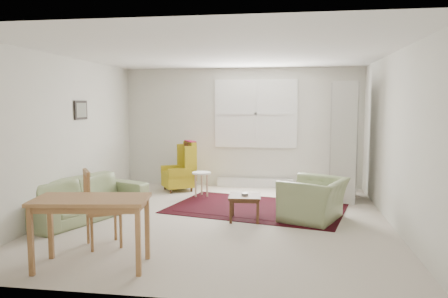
# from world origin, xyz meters

# --- Properties ---
(room) EXTENTS (5.04, 5.54, 2.51)m
(room) POSITION_xyz_m (0.02, 0.21, 1.26)
(room) COLOR beige
(room) RESTS_ON ground
(rug) EXTENTS (3.17, 2.42, 0.03)m
(rug) POSITION_xyz_m (0.48, 0.77, 0.01)
(rug) COLOR black
(rug) RESTS_ON ground
(sofa) EXTENTS (1.51, 2.23, 0.84)m
(sofa) POSITION_xyz_m (-2.10, -0.19, 0.42)
(sofa) COLOR gray
(sofa) RESTS_ON ground
(armchair) EXTENTS (1.16, 1.22, 0.76)m
(armchair) POSITION_xyz_m (1.39, 0.19, 0.38)
(armchair) COLOR gray
(armchair) RESTS_ON ground
(wingback_chair) EXTENTS (0.83, 0.82, 1.01)m
(wingback_chair) POSITION_xyz_m (-1.21, 2.05, 0.51)
(wingback_chair) COLOR gold
(wingback_chair) RESTS_ON ground
(coffee_table) EXTENTS (0.50, 0.50, 0.39)m
(coffee_table) POSITION_xyz_m (0.36, 0.01, 0.19)
(coffee_table) COLOR #482916
(coffee_table) RESTS_ON ground
(stool) EXTENTS (0.45, 0.45, 0.47)m
(stool) POSITION_xyz_m (-0.63, 1.57, 0.24)
(stool) COLOR white
(stool) RESTS_ON ground
(cabinet) EXTENTS (0.59, 0.92, 2.15)m
(cabinet) POSITION_xyz_m (2.02, 1.74, 1.07)
(cabinet) COLOR silver
(cabinet) RESTS_ON ground
(desk) EXTENTS (1.27, 0.77, 0.76)m
(desk) POSITION_xyz_m (-1.07, -2.13, 0.38)
(desk) COLOR #A77443
(desk) RESTS_ON ground
(desk_chair) EXTENTS (0.58, 0.58, 0.96)m
(desk_chair) POSITION_xyz_m (-1.24, -1.44, 0.48)
(desk_chair) COLOR #A77443
(desk_chair) RESTS_ON ground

